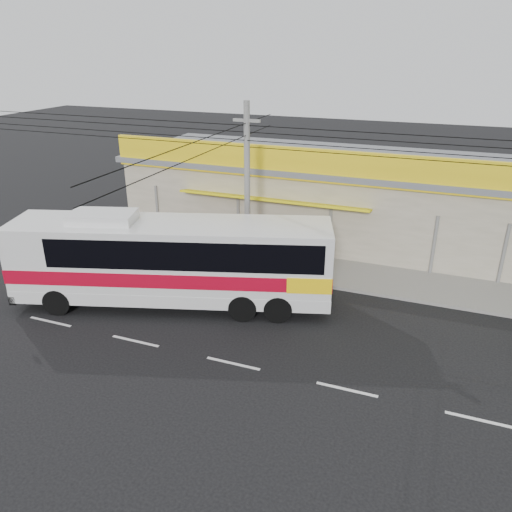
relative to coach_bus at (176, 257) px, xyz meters
The scene contains 8 objects.
ground 4.52m from the coach_bus, 10.49° to the right, with size 120.00×120.00×0.00m, color black.
sidewalk 6.89m from the coach_bus, 53.51° to the left, with size 30.00×3.20×0.15m, color gray.
lane_markings 5.50m from the coach_bus, 39.54° to the right, with size 50.00×0.12×0.01m, color silver, non-canonical shape.
storefront_building 11.50m from the coach_bus, 70.18° to the left, with size 22.60×9.20×5.70m.
coach_bus is the anchor object (origin of this frame).
motorbike_red 5.18m from the coach_bus, 113.85° to the left, with size 0.69×1.99×1.05m, color maroon.
motorbike_dark 7.03m from the coach_bus, 144.62° to the left, with size 0.47×1.66×1.00m, color black.
utility_pole 6.00m from the coach_bus, 62.88° to the left, with size 34.00×14.00×8.14m.
Camera 1 is at (5.94, -15.81, 10.30)m, focal length 35.00 mm.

